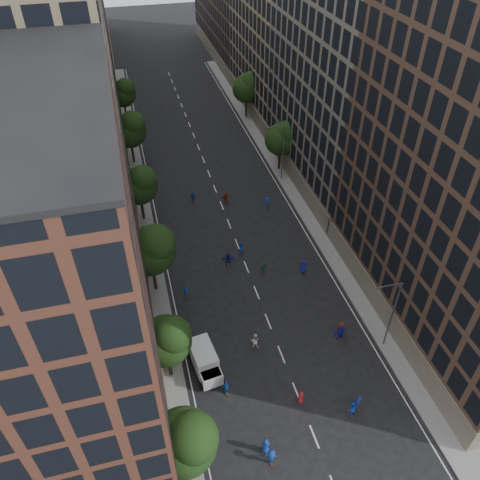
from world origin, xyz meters
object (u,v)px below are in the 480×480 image
at_px(streetlamp_near, 391,311).
at_px(cargo_van, 205,361).
at_px(skater_1, 358,403).
at_px(skater_0, 266,446).
at_px(streetlamp_far, 282,150).
at_px(skater_2, 352,409).

xyz_separation_m(streetlamp_near, cargo_van, (-18.18, 1.72, -3.82)).
xyz_separation_m(streetlamp_near, skater_1, (-5.58, -5.89, -4.33)).
relative_size(streetlamp_near, skater_0, 5.04).
relative_size(streetlamp_far, cargo_van, 1.80).
relative_size(streetlamp_far, skater_1, 5.40).
distance_m(streetlamp_near, skater_0, 17.29).
bearing_deg(skater_1, streetlamp_far, -121.92).
bearing_deg(streetlamp_near, skater_1, -133.46).
relative_size(cargo_van, skater_0, 2.80).
distance_m(cargo_van, skater_0, 9.95).
xyz_separation_m(streetlamp_far, skater_1, (-5.58, -38.89, -4.33)).
distance_m(skater_0, skater_2, 8.57).
bearing_deg(streetlamp_far, skater_1, -98.17).
height_order(streetlamp_near, skater_0, streetlamp_near).
relative_size(skater_1, skater_2, 0.92).
bearing_deg(skater_2, streetlamp_near, -141.49).
bearing_deg(cargo_van, streetlamp_far, 52.42).
relative_size(streetlamp_far, skater_0, 5.04).
bearing_deg(cargo_van, streetlamp_near, -12.81).
bearing_deg(skater_1, cargo_van, -54.88).
relative_size(skater_0, skater_1, 1.07).
bearing_deg(skater_0, skater_1, -166.76).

